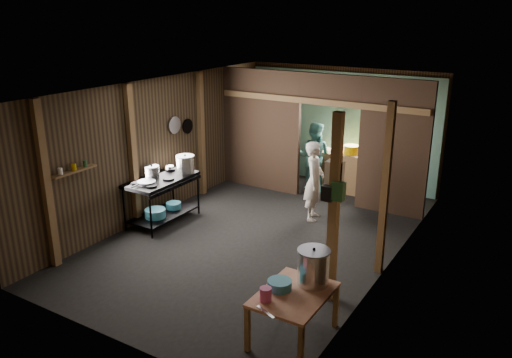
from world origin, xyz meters
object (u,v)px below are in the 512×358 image
Objects in this scene: cook at (314,181)px; pink_bucket at (266,294)px; stock_pot at (313,268)px; yellow_tub at (351,150)px; gas_range at (163,200)px; stove_pot_large at (185,165)px; prep_table at (293,316)px.

pink_bucket is at bearing -178.14° from cook.
stock_pot is 1.41× the size of yellow_tub.
pink_bucket is (3.51, -2.25, 0.27)m from gas_range.
stock_pot is at bearing 64.84° from pink_bucket.
cook is (2.16, 1.09, -0.26)m from stove_pot_large.
stock_pot is at bearing -170.48° from cook.
prep_table is 5.52m from yellow_tub.
prep_table is at bearing -106.60° from stock_pot.
cook is at bearing 26.78° from stove_pot_large.
stove_pot_large is 4.33m from pink_bucket.
pink_bucket is 0.11× the size of cook.
gas_range is 1.39× the size of prep_table.
stock_pot reaches higher than gas_range.
cook reaches higher than prep_table.
stock_pot is at bearing 73.40° from prep_table.
stove_pot_large is (-3.54, 2.43, 0.71)m from prep_table.
yellow_tub is at bearing 104.34° from prep_table.
stock_pot is at bearing -22.99° from gas_range.
stock_pot is at bearing -73.78° from yellow_tub.
cook is at bearing 34.26° from gas_range.
cook reaches higher than stock_pot.
prep_table is (3.71, -1.93, -0.12)m from gas_range.
gas_range is 4.15m from yellow_tub.
stove_pot_large reaches higher than prep_table.
stock_pot is 0.31× the size of cook.
prep_table is 0.62m from stock_pot.
pink_bucket is 0.50× the size of yellow_tub.
gas_range is at bearing -124.81° from yellow_tub.
yellow_tub is (2.35, 3.38, 0.51)m from gas_range.
stock_pot reaches higher than yellow_tub.
pink_bucket is at bearing -115.16° from stock_pot.
yellow_tub is (-1.36, 5.31, 0.63)m from prep_table.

